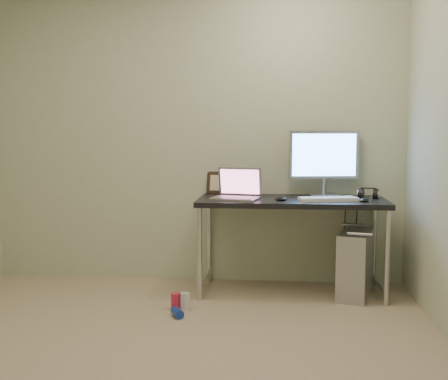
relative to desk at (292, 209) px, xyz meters
The scene contains 17 objects.
floor 1.78m from the desk, 119.72° to the right, with size 3.50×3.50×0.00m, color tan.
wall_back 1.05m from the desk, 158.60° to the left, with size 3.50×0.02×2.50m, color beige.
desk is the anchor object (origin of this frame).
tower_computer 0.64m from the desk, ahead, with size 0.34×0.53×0.54m.
cable_a 0.58m from the desk, 31.39° to the left, with size 0.01×0.01×0.70m, color black.
cable_b 0.65m from the desk, 25.15° to the left, with size 0.01×0.01×0.72m, color black.
can_red 1.16m from the desk, 147.39° to the right, with size 0.07×0.07×0.12m, color #D2264B.
can_white 1.11m from the desk, 144.86° to the right, with size 0.07×0.07×0.13m, color silver.
can_blue 1.23m from the desk, 138.92° to the right, with size 0.06×0.06×0.11m, color #1632A8.
laptop 0.45m from the desk, behind, with size 0.40×0.35×0.24m.
monitor 0.52m from the desk, 39.24° to the left, with size 0.57×0.20×0.53m.
keyboard 0.31m from the desk, 22.87° to the right, with size 0.44×0.14×0.03m, color white.
mouse_right 0.57m from the desk, 14.87° to the right, with size 0.07×0.11×0.04m, color black.
mouse_left 0.18m from the desk, 126.77° to the right, with size 0.08×0.12×0.04m, color black.
headphones 0.62m from the desk, ahead, with size 0.18×0.10×0.10m.
picture_frame 0.69m from the desk, 153.58° to the left, with size 0.23×0.03×0.19m, color black.
webcam 0.49m from the desk, 145.70° to the left, with size 0.04×0.03×0.11m.
Camera 1 is at (0.71, -2.97, 1.28)m, focal length 45.00 mm.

